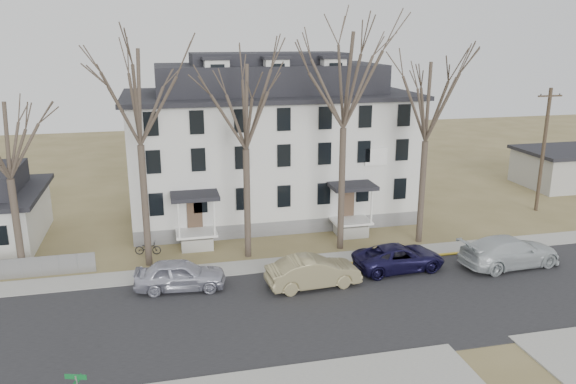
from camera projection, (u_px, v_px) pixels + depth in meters
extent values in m
plane|color=olive|center=(384.00, 323.00, 26.84)|extent=(120.00, 120.00, 0.00)
cube|color=#27272A|center=(369.00, 304.00, 28.71)|extent=(120.00, 10.00, 0.04)
cube|color=#A09F97|center=(334.00, 260.00, 34.34)|extent=(120.00, 2.00, 0.08)
cube|color=gold|center=(415.00, 258.00, 34.58)|extent=(14.00, 0.25, 0.06)
cube|color=slate|center=(270.00, 207.00, 43.14)|extent=(20.00, 10.00, 1.00)
cube|color=silver|center=(269.00, 150.00, 41.91)|extent=(20.00, 10.00, 8.00)
cube|color=black|center=(269.00, 94.00, 40.79)|extent=(20.80, 10.80, 0.30)
cube|color=black|center=(268.00, 78.00, 40.48)|extent=(16.00, 7.00, 2.00)
cube|color=black|center=(268.00, 58.00, 40.10)|extent=(11.00, 4.50, 0.80)
cube|color=white|center=(196.00, 233.00, 36.11)|extent=(2.60, 2.00, 0.16)
cube|color=white|center=(351.00, 221.00, 38.40)|extent=(2.60, 2.00, 0.16)
cube|color=white|center=(376.00, 157.00, 38.51)|extent=(1.60, 0.08, 1.20)
cube|color=#A09F97|center=(568.00, 169.00, 50.84)|extent=(8.00, 6.00, 3.00)
cube|color=black|center=(570.00, 151.00, 50.38)|extent=(8.50, 6.50, 0.30)
cylinder|color=#473B31|center=(145.00, 207.00, 32.64)|extent=(0.40, 0.40, 7.28)
cylinder|color=#473B31|center=(247.00, 204.00, 34.01)|extent=(0.40, 0.40, 6.76)
cylinder|color=#473B31|center=(342.00, 190.00, 35.18)|extent=(0.40, 0.40, 7.80)
cylinder|color=#473B31|center=(422.00, 193.00, 36.52)|extent=(0.40, 0.40, 6.76)
cylinder|color=#473B31|center=(17.00, 229.00, 31.32)|extent=(0.40, 0.40, 5.72)
cylinder|color=#3D3023|center=(543.00, 151.00, 42.70)|extent=(0.28, 0.28, 9.50)
cube|color=#3D3023|center=(550.00, 96.00, 41.57)|extent=(2.00, 0.12, 0.12)
imported|color=#B1B2C2|center=(180.00, 275.00, 30.16)|extent=(5.02, 2.41, 1.65)
imported|color=#8F845C|center=(313.00, 272.00, 30.48)|extent=(5.25, 2.18, 1.69)
imported|color=#131033|center=(399.00, 258.00, 32.72)|extent=(5.48, 2.76, 1.49)
imported|color=silver|center=(510.00, 252.00, 33.20)|extent=(6.35, 3.03, 1.79)
imported|color=black|center=(148.00, 249.00, 35.00)|extent=(1.69, 0.85, 0.85)
cube|color=#0C5926|center=(76.00, 377.00, 18.38)|extent=(0.74, 0.03, 0.18)
cube|color=#0C5926|center=(76.00, 382.00, 18.44)|extent=(0.03, 0.74, 0.18)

